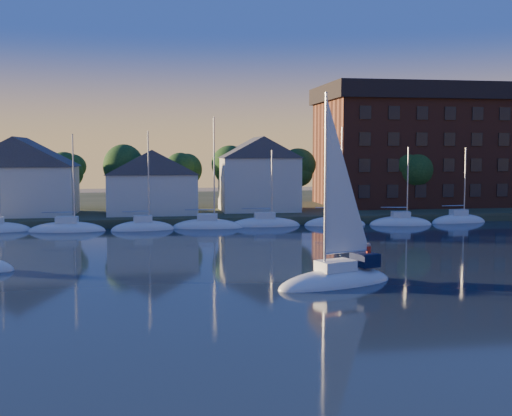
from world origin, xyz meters
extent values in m
plane|color=black|center=(0.00, 0.00, 0.00)|extent=(260.00, 260.00, 0.00)
cube|color=#2E3821|center=(0.00, 75.00, 0.00)|extent=(160.00, 50.00, 2.00)
cube|color=brown|center=(0.00, 52.00, 0.00)|extent=(120.00, 3.00, 1.00)
cube|color=beige|center=(-22.00, 58.00, 4.00)|extent=(13.00, 9.00, 6.00)
cube|color=beige|center=(-6.00, 57.00, 3.50)|extent=(11.00, 8.00, 5.00)
cube|color=beige|center=(8.00, 59.00, 4.50)|extent=(10.00, 8.00, 7.00)
cube|color=brown|center=(34.00, 65.00, 8.50)|extent=(30.00, 16.00, 15.00)
cube|color=black|center=(34.00, 65.00, 17.20)|extent=(31.00, 17.00, 2.40)
cylinder|color=#332117|center=(-18.00, 63.00, 2.75)|extent=(0.50, 0.50, 3.50)
sphere|color=#173814|center=(-18.00, 63.00, 7.20)|extent=(5.40, 5.40, 5.40)
cylinder|color=#332117|center=(-10.00, 63.00, 2.75)|extent=(0.50, 0.50, 3.50)
sphere|color=#173814|center=(-10.00, 63.00, 7.20)|extent=(5.40, 5.40, 5.40)
cylinder|color=#332117|center=(-2.00, 63.00, 2.75)|extent=(0.50, 0.50, 3.50)
sphere|color=#173814|center=(-2.00, 63.00, 7.20)|extent=(5.40, 5.40, 5.40)
cylinder|color=#332117|center=(6.00, 63.00, 2.75)|extent=(0.50, 0.50, 3.50)
sphere|color=#173814|center=(6.00, 63.00, 7.20)|extent=(5.40, 5.40, 5.40)
cylinder|color=#332117|center=(14.00, 63.00, 2.75)|extent=(0.50, 0.50, 3.50)
sphere|color=#173814|center=(14.00, 63.00, 7.20)|extent=(5.40, 5.40, 5.40)
cylinder|color=#332117|center=(22.00, 63.00, 2.75)|extent=(0.50, 0.50, 3.50)
sphere|color=#173814|center=(22.00, 63.00, 7.20)|extent=(5.40, 5.40, 5.40)
cylinder|color=#332117|center=(30.00, 63.00, 2.75)|extent=(0.50, 0.50, 3.50)
sphere|color=#173814|center=(30.00, 63.00, 7.20)|extent=(5.40, 5.40, 5.40)
cylinder|color=#332117|center=(38.00, 63.00, 2.75)|extent=(0.50, 0.50, 3.50)
sphere|color=#173814|center=(38.00, 63.00, 7.20)|extent=(5.40, 5.40, 5.40)
cylinder|color=#332117|center=(46.00, 63.00, 2.75)|extent=(0.50, 0.50, 3.50)
sphere|color=#173814|center=(46.00, 63.00, 7.20)|extent=(5.40, 5.40, 5.40)
ellipsoid|color=white|center=(-16.00, 49.00, 0.00)|extent=(7.50, 2.40, 2.20)
cube|color=white|center=(-16.00, 49.00, 1.30)|extent=(2.10, 1.32, 0.70)
cylinder|color=#A5A8AD|center=(-15.25, 49.00, 5.95)|extent=(0.16, 0.16, 10.00)
cylinder|color=#A5A8AD|center=(-16.82, 49.00, 2.15)|extent=(3.15, 0.12, 0.12)
ellipsoid|color=white|center=(-8.00, 49.00, 0.00)|extent=(7.50, 2.40, 2.20)
cube|color=white|center=(-8.00, 49.00, 1.30)|extent=(2.10, 1.32, 0.70)
cylinder|color=#A5A8AD|center=(-7.25, 49.00, 5.95)|extent=(0.16, 0.16, 10.00)
cylinder|color=#A5A8AD|center=(-8.82, 49.00, 2.15)|extent=(3.15, 0.12, 0.12)
ellipsoid|color=white|center=(0.00, 49.00, 0.00)|extent=(7.50, 2.40, 2.20)
cube|color=white|center=(0.00, 49.00, 1.30)|extent=(2.10, 1.32, 0.70)
cylinder|color=#A5A8AD|center=(0.75, 49.00, 5.95)|extent=(0.16, 0.16, 10.00)
cylinder|color=#A5A8AD|center=(-0.82, 49.00, 2.15)|extent=(3.15, 0.12, 0.12)
ellipsoid|color=white|center=(8.00, 49.00, 0.00)|extent=(7.50, 2.40, 2.20)
cube|color=white|center=(8.00, 49.00, 1.30)|extent=(2.10, 1.32, 0.70)
cylinder|color=#A5A8AD|center=(8.75, 49.00, 5.95)|extent=(0.16, 0.16, 10.00)
cylinder|color=#A5A8AD|center=(7.17, 49.00, 2.15)|extent=(3.15, 0.12, 0.12)
ellipsoid|color=white|center=(16.00, 49.00, 0.00)|extent=(7.50, 2.40, 2.20)
cube|color=white|center=(16.00, 49.00, 1.30)|extent=(2.10, 1.32, 0.70)
cylinder|color=#A5A8AD|center=(16.75, 49.00, 5.95)|extent=(0.16, 0.16, 10.00)
cylinder|color=#A5A8AD|center=(15.18, 49.00, 2.15)|extent=(3.15, 0.12, 0.12)
ellipsoid|color=white|center=(24.00, 49.00, 0.00)|extent=(7.50, 2.40, 2.20)
cube|color=white|center=(24.00, 49.00, 1.30)|extent=(2.10, 1.32, 0.70)
cylinder|color=#A5A8AD|center=(24.75, 49.00, 5.95)|extent=(0.16, 0.16, 10.00)
cylinder|color=#A5A8AD|center=(23.18, 49.00, 2.15)|extent=(3.15, 0.12, 0.12)
ellipsoid|color=white|center=(32.00, 49.00, 0.00)|extent=(7.50, 2.40, 2.20)
cube|color=white|center=(32.00, 49.00, 1.30)|extent=(2.10, 1.32, 0.70)
cylinder|color=#A5A8AD|center=(32.75, 49.00, 5.95)|extent=(0.16, 0.16, 10.00)
cylinder|color=#A5A8AD|center=(31.18, 49.00, 2.15)|extent=(3.15, 0.12, 0.12)
ellipsoid|color=white|center=(5.86, 15.85, 0.00)|extent=(9.29, 5.61, 2.20)
cube|color=white|center=(5.86, 15.85, 1.30)|extent=(2.86, 2.30, 0.70)
cylinder|color=#A5A8AD|center=(5.03, 15.55, 6.85)|extent=(0.16, 0.16, 11.80)
cylinder|color=#A5A8AD|center=(6.78, 16.17, 2.15)|extent=(3.55, 1.34, 0.12)
cube|color=black|center=(8.20, 16.66, 1.50)|extent=(1.89, 2.08, 0.90)
camera|label=1|loc=(-6.36, -25.05, 8.98)|focal=45.00mm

